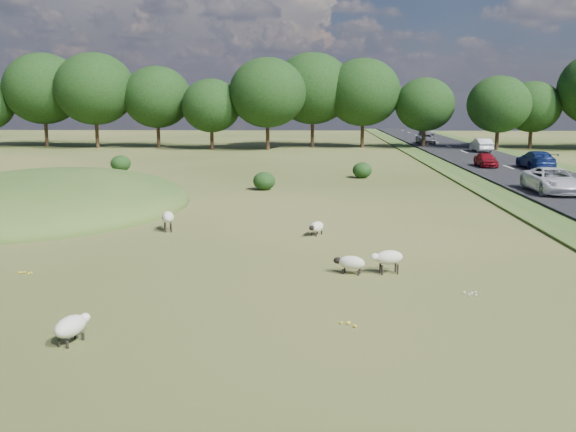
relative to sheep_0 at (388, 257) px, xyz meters
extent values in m
plane|color=#324B17|center=(-5.69, 21.65, -0.59)|extent=(160.00, 160.00, 0.00)
ellipsoid|color=#33561E|center=(-17.69, 13.65, -0.59)|extent=(16.00, 20.00, 4.00)
cube|color=black|center=(14.31, 31.65, -0.46)|extent=(8.00, 150.00, 0.25)
cylinder|color=black|center=(-36.23, 58.99, 1.52)|extent=(0.44, 0.44, 4.21)
ellipsoid|color=black|center=(-36.23, 58.99, 6.66)|extent=(9.83, 9.83, 8.84)
cylinder|color=black|center=(-29.12, 57.19, 1.50)|extent=(0.44, 0.44, 4.18)
ellipsoid|color=black|center=(-29.12, 57.19, 6.61)|extent=(9.75, 9.75, 8.78)
cylinder|color=black|center=(-21.63, 57.89, 1.21)|extent=(0.44, 0.44, 3.61)
ellipsoid|color=black|center=(-21.63, 57.89, 5.62)|extent=(8.41, 8.41, 7.57)
cylinder|color=black|center=(-14.51, 55.08, 0.92)|extent=(0.44, 0.44, 3.02)
ellipsoid|color=black|center=(-14.51, 55.08, 4.61)|extent=(7.04, 7.04, 6.34)
cylinder|color=black|center=(-7.78, 54.63, 1.36)|extent=(0.44, 0.44, 3.90)
ellipsoid|color=black|center=(-7.78, 54.63, 6.12)|extent=(9.09, 9.09, 8.18)
cylinder|color=black|center=(-2.45, 59.55, 1.52)|extent=(0.44, 0.44, 4.22)
ellipsoid|color=black|center=(-2.45, 59.55, 6.68)|extent=(9.85, 9.85, 8.86)
cylinder|color=black|center=(3.76, 58.59, 1.38)|extent=(0.44, 0.44, 3.94)
ellipsoid|color=black|center=(3.76, 58.59, 6.20)|extent=(9.20, 9.20, 8.28)
cylinder|color=black|center=(11.17, 57.65, 0.96)|extent=(0.44, 0.44, 3.09)
ellipsoid|color=black|center=(11.17, 57.65, 4.73)|extent=(7.20, 7.20, 6.48)
cylinder|color=black|center=(19.07, 54.11, 0.97)|extent=(0.44, 0.44, 3.12)
ellipsoid|color=black|center=(19.07, 54.11, 4.79)|extent=(7.29, 7.29, 6.56)
cylinder|color=black|center=(24.20, 57.90, 0.88)|extent=(0.44, 0.44, 2.93)
ellipsoid|color=black|center=(24.20, 57.90, 4.46)|extent=(6.84, 6.84, 6.16)
ellipsoid|color=black|center=(-5.81, 20.71, 0.02)|extent=(1.49, 1.49, 1.22)
ellipsoid|color=black|center=(1.28, 27.45, 0.02)|extent=(1.48, 1.48, 1.21)
ellipsoid|color=black|center=(-18.57, 31.14, 0.10)|extent=(1.68, 1.68, 1.38)
ellipsoid|color=beige|center=(0.03, 0.01, 0.01)|extent=(1.04, 0.69, 0.49)
ellipsoid|color=silver|center=(-0.48, -0.10, 0.04)|extent=(0.35, 0.29, 0.25)
cylinder|color=black|center=(-0.22, -0.17, -0.41)|extent=(0.07, 0.07, 0.35)
cylinder|color=black|center=(-0.26, 0.07, -0.41)|extent=(0.07, 0.07, 0.35)
cylinder|color=black|center=(0.33, -0.06, -0.41)|extent=(0.07, 0.07, 0.35)
cylinder|color=black|center=(0.29, 0.18, -0.41)|extent=(0.07, 0.07, 0.35)
ellipsoid|color=beige|center=(-1.28, -0.07, -0.18)|extent=(1.03, 0.75, 0.48)
ellipsoid|color=black|center=(-1.76, 0.08, -0.14)|extent=(0.36, 0.31, 0.24)
cylinder|color=black|center=(-1.57, -0.10, -0.50)|extent=(0.07, 0.07, 0.17)
cylinder|color=black|center=(-1.50, 0.12, -0.50)|extent=(0.07, 0.07, 0.17)
cylinder|color=black|center=(-1.06, -0.27, -0.50)|extent=(0.07, 0.07, 0.17)
cylinder|color=black|center=(-0.98, -0.04, -0.50)|extent=(0.07, 0.07, 0.17)
ellipsoid|color=beige|center=(-9.30, 7.04, 0.06)|extent=(0.80, 1.15, 0.54)
ellipsoid|color=silver|center=(-9.44, 7.59, 0.10)|extent=(0.33, 0.39, 0.27)
cylinder|color=black|center=(-9.50, 7.30, -0.40)|extent=(0.08, 0.08, 0.38)
cylinder|color=black|center=(-9.25, 7.37, -0.40)|extent=(0.08, 0.08, 0.38)
cylinder|color=black|center=(-9.35, 6.71, -0.40)|extent=(0.08, 0.08, 0.38)
cylinder|color=black|center=(-9.09, 6.78, -0.40)|extent=(0.08, 0.08, 0.38)
ellipsoid|color=beige|center=(-2.43, 6.33, -0.19)|extent=(0.85, 1.02, 0.46)
ellipsoid|color=black|center=(-2.66, 5.90, -0.16)|extent=(0.33, 0.36, 0.23)
cylinder|color=black|center=(-2.45, 6.04, -0.50)|extent=(0.07, 0.07, 0.17)
cylinder|color=black|center=(-2.65, 6.15, -0.50)|extent=(0.07, 0.07, 0.17)
cylinder|color=black|center=(-2.20, 6.51, -0.50)|extent=(0.07, 0.07, 0.17)
cylinder|color=black|center=(-2.40, 6.61, -0.50)|extent=(0.07, 0.07, 0.17)
ellipsoid|color=beige|center=(-8.71, -6.79, -0.14)|extent=(0.84, 1.14, 0.52)
ellipsoid|color=silver|center=(-8.53, -6.27, -0.10)|extent=(0.34, 0.39, 0.26)
cylinder|color=black|center=(-8.73, -6.46, -0.49)|extent=(0.07, 0.07, 0.19)
cylinder|color=black|center=(-8.49, -6.55, -0.49)|extent=(0.07, 0.07, 0.19)
cylinder|color=black|center=(-8.93, -7.02, -0.49)|extent=(0.07, 0.07, 0.19)
cylinder|color=black|center=(-8.69, -7.11, -0.49)|extent=(0.07, 0.07, 0.19)
imported|color=navy|center=(16.21, 32.48, 0.41)|extent=(2.09, 5.14, 1.49)
imported|color=maroon|center=(12.41, 33.82, 0.28)|extent=(1.45, 3.62, 1.23)
imported|color=silver|center=(16.21, 49.84, 0.40)|extent=(1.56, 4.47, 1.47)
imported|color=white|center=(12.41, 18.45, 0.43)|extent=(2.54, 5.51, 1.53)
imported|color=#9C9EA4|center=(12.41, 62.79, 0.29)|extent=(2.07, 4.50, 1.25)
imported|color=#94969A|center=(16.21, 83.49, 0.35)|extent=(1.94, 4.78, 1.39)
camera|label=1|loc=(-2.76, -21.82, 5.46)|focal=40.00mm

